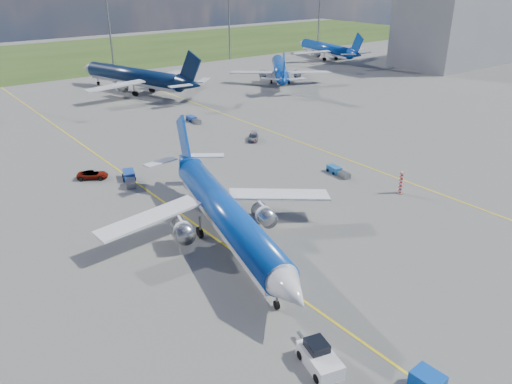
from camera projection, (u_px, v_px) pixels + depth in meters
ground at (292, 293)px, 45.51m from camera, size 400.00×400.00×0.00m
taxiway_lines at (154, 194)px, 65.61m from camera, size 60.25×160.00×0.02m
floodlight_masts at (33, 32)px, 125.42m from camera, size 202.20×0.50×22.70m
terminal_building at (459, 20)px, 150.55m from camera, size 42.00×22.00×26.00m
warning_post at (401, 183)px, 65.20m from camera, size 0.50×0.50×3.00m
bg_jet_n at (136, 92)px, 119.83m from camera, size 42.76×49.63×11.08m
bg_jet_ne at (280, 82)px, 131.43m from camera, size 43.90×45.51×9.48m
bg_jet_ene at (326, 59)px, 164.45m from camera, size 34.72×41.61×9.65m
main_airliner at (227, 242)px, 53.89m from camera, size 37.19×43.55×9.83m
pushback_tug at (319, 357)px, 36.87m from camera, size 2.96×5.55×1.85m
uld_container at (427, 384)px, 34.41m from camera, size 1.77×2.17×1.67m
service_car_b at (93, 175)px, 70.12m from camera, size 4.61×3.85×1.17m
service_car_c at (253, 137)px, 85.93m from camera, size 3.85×4.08×1.16m
baggage_tug_w at (338, 171)px, 71.69m from camera, size 1.77×4.37×0.95m
baggage_tug_c at (129, 178)px, 69.20m from camera, size 3.06×5.35×1.17m
baggage_tug_e at (193, 120)px, 96.44m from camera, size 1.42×4.33×0.96m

